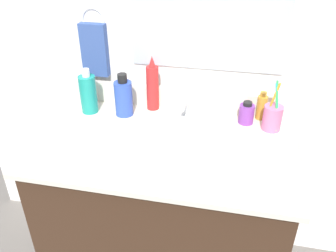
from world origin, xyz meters
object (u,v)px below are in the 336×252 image
bottle_gel_clear (84,93)px  cup_pink (272,117)px  faucet (185,111)px  bottle_mouthwash_teal (88,93)px  bottle_spray_red (153,86)px  hand_towel (95,50)px  bottle_oil_amber (262,107)px  soap_bar (223,120)px  bottle_cream_purple (246,113)px  bottle_shampoo_blue (124,97)px

bottle_gel_clear → cup_pink: size_ratio=0.57×
faucet → bottle_mouthwash_teal: 0.40m
bottle_spray_red → cup_pink: 0.49m
hand_towel → bottle_gel_clear: size_ratio=1.95×
bottle_oil_amber → soap_bar: (-0.14, -0.07, -0.04)m
bottle_oil_amber → bottle_mouthwash_teal: bearing=-173.0°
faucet → soap_bar: bearing=-5.8°
bottle_gel_clear → bottle_spray_red: size_ratio=0.49×
bottle_gel_clear → bottle_spray_red: (0.30, 0.02, 0.05)m
bottle_mouthwash_teal → bottle_cream_purple: bearing=3.4°
hand_towel → bottle_gel_clear: 0.19m
bottle_mouthwash_teal → bottle_gel_clear: (-0.05, 0.06, -0.03)m
hand_towel → cup_pink: hand_towel is taller
faucet → bottle_spray_red: bearing=162.3°
bottle_shampoo_blue → soap_bar: bearing=1.9°
hand_towel → bottle_mouthwash_teal: hand_towel is taller
bottle_cream_purple → soap_bar: bottle_cream_purple is taller
faucet → bottle_spray_red: size_ratio=0.70×
faucet → bottle_gel_clear: size_ratio=1.42×
bottle_cream_purple → bottle_oil_amber: (0.06, 0.05, 0.01)m
bottle_mouthwash_teal → bottle_spray_red: bottle_spray_red is taller
faucet → bottle_shampoo_blue: 0.25m
bottle_shampoo_blue → bottle_oil_amber: size_ratio=1.52×
bottle_cream_purple → cup_pink: size_ratio=0.45×
bottle_cream_purple → bottle_oil_amber: size_ratio=0.78×
bottle_oil_amber → bottle_spray_red: bearing=-179.4°
soap_bar → faucet: bearing=174.2°
bottle_mouthwash_teal → bottle_spray_red: (0.25, 0.08, 0.02)m
cup_pink → soap_bar: (-0.18, 0.01, -0.04)m
faucet → bottle_oil_amber: (0.30, 0.05, 0.02)m
hand_towel → bottle_shampoo_blue: 0.24m
cup_pink → soap_bar: 0.19m
hand_towel → bottle_mouthwash_teal: size_ratio=1.18×
bottle_oil_amber → faucet: bearing=-170.4°
hand_towel → soap_bar: size_ratio=3.44×
bottle_shampoo_blue → bottle_gel_clear: 0.20m
bottle_cream_purple → bottle_shampoo_blue: bearing=-176.2°
bottle_spray_red → bottle_cream_purple: bearing=-6.2°
bottle_mouthwash_teal → bottle_gel_clear: size_ratio=1.65×
bottle_cream_purple → bottle_gel_clear: size_ratio=0.80×
hand_towel → bottle_spray_red: 0.29m
hand_towel → faucet: 0.45m
bottle_gel_clear → cup_pink: (0.78, -0.05, 0.00)m
faucet → cup_pink: bearing=-4.5°
faucet → bottle_gel_clear: 0.44m
bottle_cream_purple → cup_pink: bearing=-17.6°
bottle_cream_purple → bottle_spray_red: size_ratio=0.39×
bottle_gel_clear → bottle_oil_amber: size_ratio=0.98×
faucet → bottle_spray_red: 0.17m
bottle_gel_clear → bottle_oil_amber: (0.74, 0.02, 0.00)m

